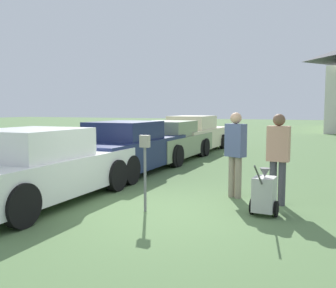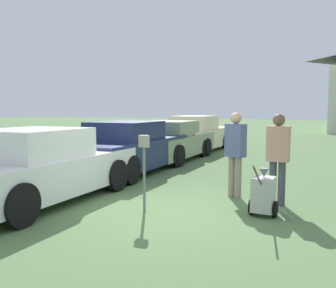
# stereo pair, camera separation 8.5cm
# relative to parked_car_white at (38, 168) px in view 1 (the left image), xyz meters

# --- Properties ---
(ground_plane) EXTENTS (120.00, 120.00, 0.00)m
(ground_plane) POSITION_rel_parked_car_white_xyz_m (2.59, 0.29, -0.69)
(ground_plane) COLOR #517042
(parked_car_white) EXTENTS (2.06, 4.66, 1.48)m
(parked_car_white) POSITION_rel_parked_car_white_xyz_m (0.00, 0.00, 0.00)
(parked_car_white) COLOR silver
(parked_car_white) RESTS_ON ground_plane
(parked_car_navy) EXTENTS (1.97, 4.81, 1.51)m
(parked_car_navy) POSITION_rel_parked_car_white_xyz_m (0.00, 3.70, 0.02)
(parked_car_navy) COLOR #19234C
(parked_car_navy) RESTS_ON ground_plane
(parked_car_sage) EXTENTS (2.03, 4.82, 1.43)m
(parked_car_sage) POSITION_rel_parked_car_white_xyz_m (-0.00, 6.84, -0.02)
(parked_car_sage) COLOR gray
(parked_car_sage) RESTS_ON ground_plane
(parked_car_cream) EXTENTS (1.93, 5.22, 1.56)m
(parked_car_cream) POSITION_rel_parked_car_white_xyz_m (-0.00, 9.64, 0.03)
(parked_car_cream) COLOR beige
(parked_car_cream) RESTS_ON ground_plane
(parking_meter) EXTENTS (0.18, 0.09, 1.40)m
(parking_meter) POSITION_rel_parked_car_white_xyz_m (2.29, 0.21, 0.29)
(parking_meter) COLOR slate
(parking_meter) RESTS_ON ground_plane
(person_worker) EXTENTS (0.47, 0.38, 1.80)m
(person_worker) POSITION_rel_parked_car_white_xyz_m (3.56, 1.92, 0.34)
(person_worker) COLOR gray
(person_worker) RESTS_ON ground_plane
(person_supervisor) EXTENTS (0.44, 0.25, 1.78)m
(person_supervisor) POSITION_rel_parked_car_white_xyz_m (4.46, 1.62, 0.33)
(person_supervisor) COLOR #3F3F47
(person_supervisor) RESTS_ON ground_plane
(equipment_cart) EXTENTS (0.49, 1.00, 1.00)m
(equipment_cart) POSITION_rel_parked_car_white_xyz_m (4.33, 0.78, -0.30)
(equipment_cart) COLOR #B2B2AD
(equipment_cart) RESTS_ON ground_plane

